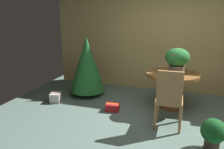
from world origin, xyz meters
TOP-DOWN VIEW (x-y plane):
  - ground_plane at (0.00, 0.00)m, footprint 6.60×6.60m
  - back_wall_panel at (0.00, 2.20)m, footprint 6.00×0.10m
  - round_dining_table at (0.06, 1.10)m, footprint 1.02×1.02m
  - flower_vase at (0.12, 1.03)m, footprint 0.45×0.45m
  - wooden_chair_near at (0.06, 0.21)m, footprint 0.43×0.46m
  - holiday_tree at (-1.85, 1.28)m, footprint 0.81×0.81m
  - gift_box_cream at (-2.32, 0.64)m, footprint 0.26×0.28m
  - gift_box_red at (-1.01, 0.59)m, footprint 0.28×0.23m
  - potted_plant at (0.68, -0.20)m, footprint 0.34×0.34m

SIDE VIEW (x-z plane):
  - ground_plane at x=0.00m, z-range 0.00..0.00m
  - gift_box_red at x=-1.01m, z-range 0.00..0.14m
  - gift_box_cream at x=-2.32m, z-range 0.00..0.20m
  - potted_plant at x=0.68m, z-range 0.03..0.48m
  - round_dining_table at x=0.06m, z-range 0.15..0.87m
  - wooden_chair_near at x=0.06m, z-range 0.05..1.05m
  - holiday_tree at x=-1.85m, z-range 0.05..1.41m
  - flower_vase at x=0.12m, z-range 0.76..1.26m
  - back_wall_panel at x=0.00m, z-range 0.00..2.60m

